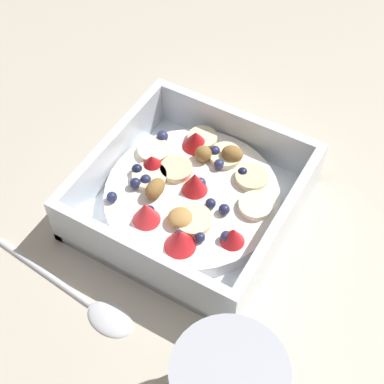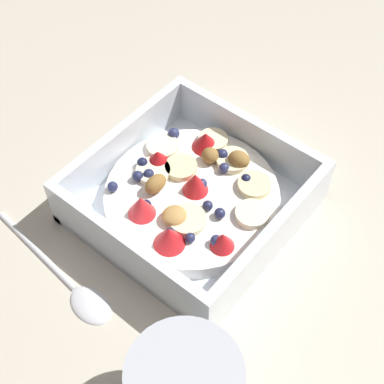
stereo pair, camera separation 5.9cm
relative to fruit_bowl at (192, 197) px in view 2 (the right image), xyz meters
The scene contains 3 objects.
ground_plane 0.02m from the fruit_bowl, 64.27° to the right, with size 2.40×2.40×0.00m, color beige.
fruit_bowl is the anchor object (origin of this frame).
spoon 0.15m from the fruit_bowl, 11.06° to the right, with size 0.04×0.17×0.01m.
Camera 2 is at (0.27, 0.24, 0.50)m, focal length 54.09 mm.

